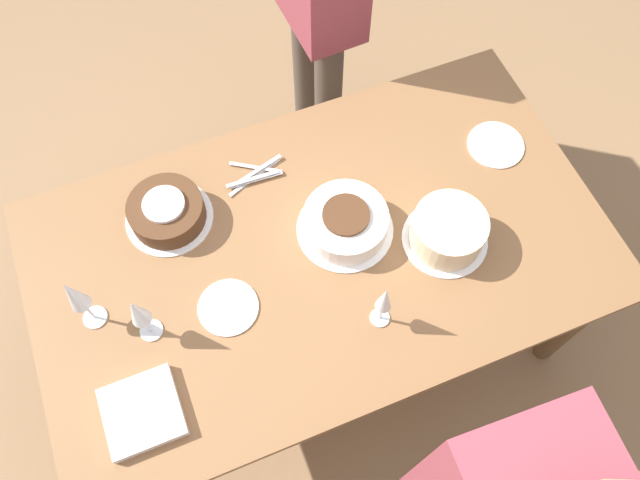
% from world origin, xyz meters
% --- Properties ---
extents(ground_plane, '(12.00, 12.00, 0.00)m').
position_xyz_m(ground_plane, '(0.00, 0.00, 0.00)').
color(ground_plane, '#8E6B47').
extents(dining_table, '(1.70, 0.99, 0.73)m').
position_xyz_m(dining_table, '(0.00, 0.00, 0.64)').
color(dining_table, brown).
rests_on(dining_table, ground_plane).
extents(cake_center_white, '(0.29, 0.29, 0.10)m').
position_xyz_m(cake_center_white, '(-0.09, -0.03, 0.78)').
color(cake_center_white, white).
rests_on(cake_center_white, dining_table).
extents(cake_front_chocolate, '(0.27, 0.27, 0.09)m').
position_xyz_m(cake_front_chocolate, '(0.39, -0.26, 0.77)').
color(cake_front_chocolate, white).
rests_on(cake_front_chocolate, dining_table).
extents(cake_back_decorated, '(0.26, 0.26, 0.12)m').
position_xyz_m(cake_back_decorated, '(-0.35, 0.11, 0.79)').
color(cake_back_decorated, white).
rests_on(cake_back_decorated, dining_table).
extents(wine_glass_near, '(0.07, 0.07, 0.22)m').
position_xyz_m(wine_glass_near, '(0.53, 0.06, 0.88)').
color(wine_glass_near, silver).
rests_on(wine_glass_near, dining_table).
extents(wine_glass_far, '(0.07, 0.07, 0.24)m').
position_xyz_m(wine_glass_far, '(0.67, -0.03, 0.90)').
color(wine_glass_far, silver).
rests_on(wine_glass_far, dining_table).
extents(wine_glass_extra, '(0.06, 0.06, 0.21)m').
position_xyz_m(wine_glass_extra, '(-0.07, 0.27, 0.88)').
color(wine_glass_extra, silver).
rests_on(wine_glass_extra, dining_table).
extents(dessert_plate_left, '(0.18, 0.18, 0.01)m').
position_xyz_m(dessert_plate_left, '(-0.66, -0.13, 0.74)').
color(dessert_plate_left, white).
rests_on(dessert_plate_left, dining_table).
extents(dessert_plate_right, '(0.17, 0.17, 0.01)m').
position_xyz_m(dessert_plate_right, '(0.31, 0.08, 0.74)').
color(dessert_plate_right, white).
rests_on(dessert_plate_right, dining_table).
extents(fork_pile, '(0.20, 0.12, 0.02)m').
position_xyz_m(fork_pile, '(0.10, -0.31, 0.74)').
color(fork_pile, silver).
rests_on(fork_pile, dining_table).
extents(napkin_stack, '(0.20, 0.19, 0.03)m').
position_xyz_m(napkin_stack, '(0.61, 0.28, 0.75)').
color(napkin_stack, silver).
rests_on(napkin_stack, dining_table).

